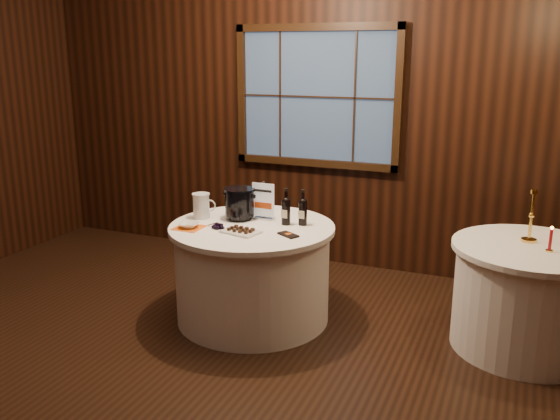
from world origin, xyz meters
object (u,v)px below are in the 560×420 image
at_px(chocolate_box, 288,235).
at_px(grape_bunch, 219,226).
at_px(sign_stand, 264,207).
at_px(chocolate_plate, 241,231).
at_px(side_table, 527,297).
at_px(port_bottle_left, 286,209).
at_px(cracker_bowl, 189,225).
at_px(main_table, 253,272).
at_px(port_bottle_right, 303,210).
at_px(brass_candlestick, 531,223).
at_px(glass_pitcher, 201,206).
at_px(red_candle, 550,242).
at_px(ice_bucket, 240,203).

xyz_separation_m(chocolate_box, grape_bunch, (-0.55, -0.03, 0.01)).
relative_size(sign_stand, chocolate_plate, 1.00).
height_order(side_table, port_bottle_left, port_bottle_left).
bearing_deg(cracker_bowl, main_table, 30.78).
distance_m(port_bottle_right, brass_candlestick, 1.63).
bearing_deg(brass_candlestick, cracker_bowl, -164.92).
relative_size(sign_stand, port_bottle_right, 1.09).
height_order(chocolate_box, glass_pitcher, glass_pitcher).
xyz_separation_m(sign_stand, chocolate_plate, (-0.00, -0.40, -0.09)).
xyz_separation_m(port_bottle_right, red_candle, (1.75, 0.05, -0.05)).
height_order(port_bottle_left, brass_candlestick, brass_candlestick).
distance_m(main_table, cracker_bowl, 0.63).
bearing_deg(red_candle, brass_candlestick, 125.06).
bearing_deg(sign_stand, glass_pitcher, -159.79).
relative_size(cracker_bowl, red_candle, 0.84).
bearing_deg(sign_stand, side_table, 4.05).
bearing_deg(chocolate_box, red_candle, 41.40).
relative_size(ice_bucket, chocolate_box, 1.55).
bearing_deg(main_table, ice_bucket, 143.78).
distance_m(port_bottle_left, brass_candlestick, 1.76).
height_order(side_table, cracker_bowl, cracker_bowl).
bearing_deg(chocolate_plate, brass_candlestick, 17.17).
bearing_deg(side_table, port_bottle_right, -175.34).
xyz_separation_m(side_table, port_bottle_right, (-1.64, -0.13, 0.50)).
bearing_deg(brass_candlestick, main_table, -168.62).
distance_m(cracker_bowl, red_candle, 2.56).
bearing_deg(port_bottle_right, red_candle, 0.99).
distance_m(chocolate_plate, cracker_bowl, 0.42).
bearing_deg(side_table, chocolate_box, -165.17).
distance_m(side_table, grape_bunch, 2.28).
bearing_deg(main_table, sign_stand, 86.57).
bearing_deg(chocolate_box, grape_bunch, -146.40).
xyz_separation_m(ice_bucket, chocolate_plate, (0.17, -0.33, -0.12)).
bearing_deg(port_bottle_left, port_bottle_right, 19.90).
height_order(port_bottle_right, glass_pitcher, port_bottle_right).
bearing_deg(side_table, port_bottle_left, -174.38).
relative_size(chocolate_plate, cracker_bowl, 2.04).
xyz_separation_m(side_table, brass_candlestick, (-0.03, 0.10, 0.52)).
relative_size(side_table, glass_pitcher, 5.32).
relative_size(main_table, port_bottle_right, 4.59).
height_order(sign_stand, chocolate_plate, sign_stand).
bearing_deg(sign_stand, ice_bucket, -156.50).
xyz_separation_m(side_table, port_bottle_left, (-1.77, -0.17, 0.51)).
relative_size(main_table, chocolate_box, 7.86).
relative_size(ice_bucket, glass_pitcher, 1.24).
bearing_deg(ice_bucket, chocolate_box, -26.15).
bearing_deg(chocolate_box, main_table, -170.66).
bearing_deg(glass_pitcher, chocolate_box, -32.22).
bearing_deg(glass_pitcher, ice_bucket, -3.62).
height_order(ice_bucket, brass_candlestick, brass_candlestick).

